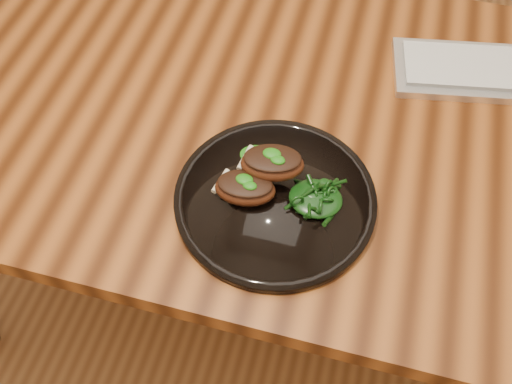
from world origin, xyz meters
TOP-DOWN VIEW (x-y plane):
  - desk at (0.00, 0.00)m, footprint 1.60×0.80m
  - plate at (-0.00, -0.19)m, footprint 0.31×0.31m
  - lamb_chop_front at (-0.05, -0.20)m, footprint 0.10×0.07m
  - lamb_chop_back at (-0.01, -0.16)m, footprint 0.11×0.08m
  - herb_smear at (-0.04, -0.13)m, footprint 0.07×0.05m
  - greens_heap at (0.06, -0.19)m, footprint 0.08×0.08m

SIDE VIEW (x-z plane):
  - desk at x=0.00m, z-range 0.29..1.04m
  - plate at x=0.00m, z-range 0.75..0.77m
  - herb_smear at x=-0.04m, z-range 0.77..0.77m
  - greens_heap at x=0.06m, z-range 0.77..0.80m
  - lamb_chop_front at x=-0.05m, z-range 0.77..0.81m
  - lamb_chop_back at x=-0.01m, z-range 0.79..0.83m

